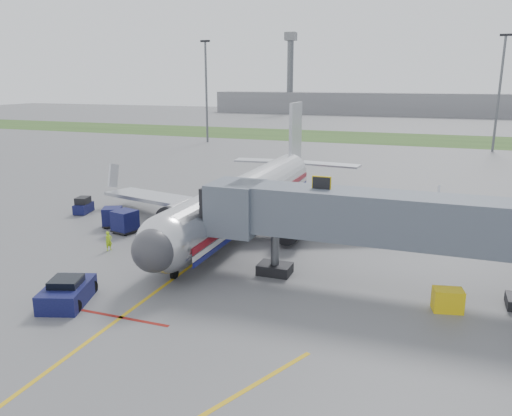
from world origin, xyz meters
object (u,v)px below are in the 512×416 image
(belt_loader, at_px, (173,247))
(pushback_tug, at_px, (67,293))
(airliner, at_px, (247,196))
(baggage_tug, at_px, (83,206))
(ramp_worker, at_px, (109,241))

(belt_loader, bearing_deg, pushback_tug, -98.73)
(airliner, distance_m, baggage_tug, 16.76)
(baggage_tug, relative_size, ramp_worker, 1.65)
(baggage_tug, distance_m, ramp_worker, 12.46)
(baggage_tug, bearing_deg, pushback_tug, -53.76)
(pushback_tug, distance_m, belt_loader, 9.90)
(airliner, relative_size, belt_loader, 9.16)
(belt_loader, distance_m, ramp_worker, 5.06)
(pushback_tug, bearing_deg, ramp_worker, 111.54)
(pushback_tug, bearing_deg, airliner, 77.95)
(ramp_worker, bearing_deg, airliner, -11.19)
(belt_loader, relative_size, ramp_worker, 2.60)
(airliner, xyz_separation_m, pushback_tug, (-4.00, -18.75, -1.99))
(belt_loader, bearing_deg, ramp_worker, -167.34)
(airliner, xyz_separation_m, belt_loader, (-2.50, -8.96, -2.18))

